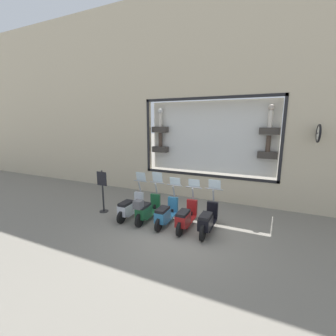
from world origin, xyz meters
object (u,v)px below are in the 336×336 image
Objects in this scene: scooter_black_0 at (208,220)px; scooter_teal_2 at (166,213)px; scooter_green_3 at (147,209)px; scooter_silver_4 at (130,207)px; scooter_red_1 at (186,217)px; shop_sign_post at (103,190)px.

scooter_black_0 is 1.49m from scooter_teal_2.
scooter_green_3 reaches higher than scooter_teal_2.
scooter_green_3 is (-0.05, 0.74, 0.06)m from scooter_teal_2.
scooter_teal_2 is 1.49m from scooter_silver_4.
scooter_silver_4 is (0.06, 0.74, -0.06)m from scooter_green_3.
shop_sign_post is at bearing 89.67° from scooter_red_1.
scooter_black_0 reaches higher than scooter_teal_2.
shop_sign_post is (0.02, 2.78, 0.50)m from scooter_teal_2.
scooter_red_1 is 1.06× the size of shop_sign_post.
shop_sign_post is at bearing 89.11° from scooter_silver_4.
shop_sign_post reaches higher than scooter_teal_2.
scooter_red_1 is at bearing -90.00° from scooter_silver_4.
scooter_teal_2 is at bearing -85.79° from scooter_green_3.
scooter_red_1 is at bearing 90.48° from scooter_black_0.
scooter_teal_2 is 0.75m from scooter_green_3.
shop_sign_post reaches higher than scooter_red_1.
scooter_green_3 reaches higher than scooter_red_1.
scooter_red_1 is at bearing -89.87° from scooter_teal_2.
shop_sign_post is at bearing 87.85° from scooter_green_3.
scooter_black_0 is 1.01× the size of scooter_teal_2.
shop_sign_post is (0.02, 1.29, 0.50)m from scooter_silver_4.
scooter_red_1 is 1.00× the size of scooter_silver_4.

